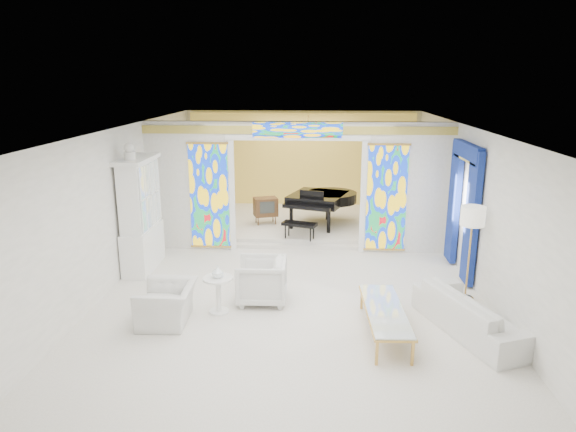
# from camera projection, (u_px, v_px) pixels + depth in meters

# --- Properties ---
(floor) EXTENTS (12.00, 12.00, 0.00)m
(floor) POSITION_uv_depth(u_px,v_px,m) (293.00, 282.00, 10.24)
(floor) COLOR white
(floor) RESTS_ON ground
(ceiling) EXTENTS (7.00, 12.00, 0.02)m
(ceiling) POSITION_uv_depth(u_px,v_px,m) (294.00, 130.00, 9.47)
(ceiling) COLOR white
(ceiling) RESTS_ON wall_back
(wall_back) EXTENTS (7.00, 0.02, 3.00)m
(wall_back) POSITION_uv_depth(u_px,v_px,m) (302.00, 161.00, 15.64)
(wall_back) COLOR white
(wall_back) RESTS_ON floor
(wall_front) EXTENTS (7.00, 0.02, 3.00)m
(wall_front) POSITION_uv_depth(u_px,v_px,m) (261.00, 394.00, 4.07)
(wall_front) COLOR white
(wall_front) RESTS_ON floor
(wall_left) EXTENTS (0.02, 12.00, 3.00)m
(wall_left) POSITION_uv_depth(u_px,v_px,m) (115.00, 206.00, 10.04)
(wall_left) COLOR white
(wall_left) RESTS_ON floor
(wall_right) EXTENTS (0.02, 12.00, 3.00)m
(wall_right) POSITION_uv_depth(u_px,v_px,m) (479.00, 211.00, 9.67)
(wall_right) COLOR white
(wall_right) RESTS_ON floor
(partition_wall) EXTENTS (7.00, 0.22, 3.00)m
(partition_wall) POSITION_uv_depth(u_px,v_px,m) (297.00, 181.00, 11.74)
(partition_wall) COLOR white
(partition_wall) RESTS_ON floor
(stained_glass_left) EXTENTS (0.90, 0.04, 2.40)m
(stained_glass_left) POSITION_uv_depth(u_px,v_px,m) (209.00, 196.00, 11.84)
(stained_glass_left) COLOR gold
(stained_glass_left) RESTS_ON partition_wall
(stained_glass_right) EXTENTS (0.90, 0.04, 2.40)m
(stained_glass_right) POSITION_uv_depth(u_px,v_px,m) (387.00, 198.00, 11.62)
(stained_glass_right) COLOR gold
(stained_glass_right) RESTS_ON partition_wall
(stained_glass_transom) EXTENTS (2.00, 0.04, 0.34)m
(stained_glass_transom) POSITION_uv_depth(u_px,v_px,m) (297.00, 130.00, 11.34)
(stained_glass_transom) COLOR gold
(stained_glass_transom) RESTS_ON partition_wall
(alcove_platform) EXTENTS (6.80, 3.80, 0.18)m
(alcove_platform) POSITION_uv_depth(u_px,v_px,m) (300.00, 222.00, 14.18)
(alcove_platform) COLOR white
(alcove_platform) RESTS_ON floor
(gold_curtain_back) EXTENTS (6.70, 0.10, 2.90)m
(gold_curtain_back) POSITION_uv_depth(u_px,v_px,m) (302.00, 161.00, 15.53)
(gold_curtain_back) COLOR #E9D051
(gold_curtain_back) RESTS_ON wall_back
(chandelier) EXTENTS (0.48, 0.48, 0.30)m
(chandelier) POSITION_uv_depth(u_px,v_px,m) (308.00, 133.00, 13.43)
(chandelier) COLOR gold
(chandelier) RESTS_ON ceiling
(blue_drapes) EXTENTS (0.14, 1.85, 2.65)m
(blue_drapes) POSITION_uv_depth(u_px,v_px,m) (463.00, 199.00, 10.33)
(blue_drapes) COLOR navy
(blue_drapes) RESTS_ON wall_right
(china_cabinet) EXTENTS (0.56, 1.46, 2.72)m
(china_cabinet) POSITION_uv_depth(u_px,v_px,m) (141.00, 215.00, 10.68)
(china_cabinet) COLOR white
(china_cabinet) RESTS_ON floor
(armchair_left) EXTENTS (0.89, 1.01, 0.64)m
(armchair_left) POSITION_uv_depth(u_px,v_px,m) (167.00, 304.00, 8.47)
(armchair_left) COLOR white
(armchair_left) RESTS_ON floor
(armchair_right) EXTENTS (0.90, 0.87, 0.80)m
(armchair_right) POSITION_uv_depth(u_px,v_px,m) (261.00, 281.00, 9.24)
(armchair_right) COLOR white
(armchair_right) RESTS_ON floor
(sofa) EXTENTS (1.61, 2.41, 0.65)m
(sofa) POSITION_uv_depth(u_px,v_px,m) (474.00, 313.00, 8.13)
(sofa) COLOR white
(sofa) RESTS_ON floor
(side_table) EXTENTS (0.54, 0.54, 0.64)m
(side_table) POSITION_uv_depth(u_px,v_px,m) (218.00, 290.00, 8.80)
(side_table) COLOR white
(side_table) RESTS_ON floor
(vase) EXTENTS (0.23, 0.23, 0.21)m
(vase) POSITION_uv_depth(u_px,v_px,m) (218.00, 272.00, 8.71)
(vase) COLOR white
(vase) RESTS_ON side_table
(coffee_table) EXTENTS (0.67, 1.98, 0.44)m
(coffee_table) POSITION_uv_depth(u_px,v_px,m) (385.00, 311.00, 8.04)
(coffee_table) COLOR white
(coffee_table) RESTS_ON floor
(floor_lamp) EXTENTS (0.54, 0.54, 1.75)m
(floor_lamp) POSITION_uv_depth(u_px,v_px,m) (472.00, 221.00, 9.06)
(floor_lamp) COLOR gold
(floor_lamp) RESTS_ON floor
(grand_piano) EXTENTS (2.10, 2.64, 1.01)m
(grand_piano) POSITION_uv_depth(u_px,v_px,m) (323.00, 199.00, 13.48)
(grand_piano) COLOR black
(grand_piano) RESTS_ON alcove_platform
(tv_console) EXTENTS (0.70, 0.57, 0.70)m
(tv_console) POSITION_uv_depth(u_px,v_px,m) (266.00, 207.00, 13.59)
(tv_console) COLOR brown
(tv_console) RESTS_ON alcove_platform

